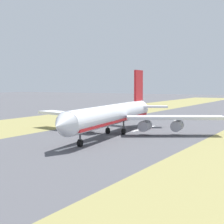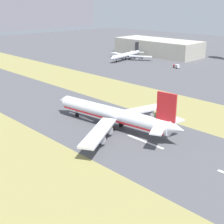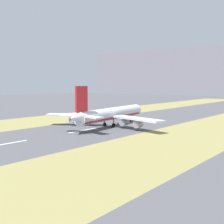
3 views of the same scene
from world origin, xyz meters
TOP-DOWN VIEW (x-y plane):
  - ground_plane at (0.00, 0.00)m, footprint 800.00×800.00m
  - grass_median_east at (45.00, 0.00)m, footprint 40.00×600.00m
  - centreline_dash_near at (0.00, -62.35)m, footprint 1.20×18.00m
  - centreline_dash_mid at (0.00, -22.35)m, footprint 1.20×18.00m
  - centreline_dash_far at (0.00, 17.65)m, footprint 1.20×18.00m
  - airplane_main_jet at (1.65, -4.23)m, footprint 63.59×67.14m

SIDE VIEW (x-z plane):
  - ground_plane at x=0.00m, z-range 0.00..0.00m
  - grass_median_east at x=45.00m, z-range 0.00..0.01m
  - centreline_dash_near at x=0.00m, z-range 0.00..0.01m
  - centreline_dash_mid at x=0.00m, z-range 0.00..0.01m
  - centreline_dash_far at x=0.00m, z-range 0.00..0.01m
  - airplane_main_jet at x=1.65m, z-range -4.08..16.12m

